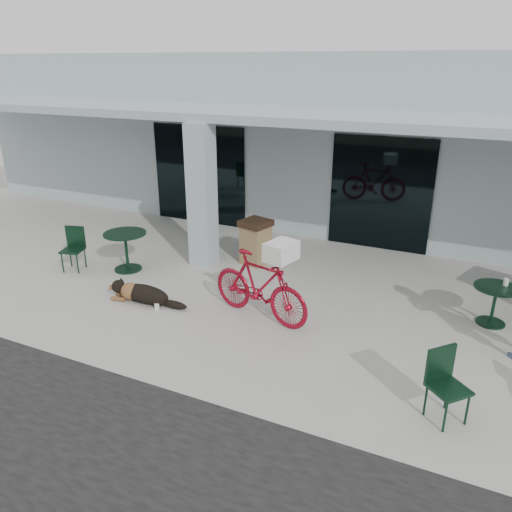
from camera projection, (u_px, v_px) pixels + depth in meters
The scene contains 16 objects.
ground at pixel (211, 321), 8.84m from camera, with size 80.00×80.00×0.00m, color #B5B2AA.
building at pixel (348, 133), 15.18m from camera, with size 22.00×7.00×4.50m, color #A0AFB5.
storefront_glass_left at pixel (199, 175), 13.81m from camera, with size 2.80×0.06×2.70m, color black.
storefront_glass_right at pixel (380, 194), 11.83m from camera, with size 2.40×0.06×2.70m, color black.
column at pixel (202, 196), 10.80m from camera, with size 0.50×0.50×3.12m, color #A0AFB5.
overhang at pixel (290, 115), 10.70m from camera, with size 22.00×2.80×0.18m, color #A0AFB5.
bicycle at pixel (260, 286), 8.73m from camera, with size 0.57×2.03×1.22m, color maroon.
laundry_basket at pixel (281, 251), 8.19m from camera, with size 0.53×0.40×0.32m, color white.
dog at pixel (145, 293), 9.43m from camera, with size 1.22×0.41×0.41m, color black, non-canonical shape.
cup_near_dog at pixel (157, 306), 9.23m from camera, with size 0.09×0.09×0.11m, color white.
cafe_table_near at pixel (126, 251), 10.85m from camera, with size 0.91×0.91×0.86m, color #11311E, non-canonical shape.
cafe_chair_near at pixel (72, 250), 10.82m from camera, with size 0.43×0.47×0.95m, color #11311E, non-canonical shape.
cafe_table_far at pixel (494, 305), 8.62m from camera, with size 0.75×0.75×0.70m, color #11311E, non-canonical shape.
cafe_chair_far_a at pixel (449, 388), 6.23m from camera, with size 0.44×0.48×0.97m, color #11311E, non-canonical shape.
cup_on_table at pixel (506, 282), 8.53m from camera, with size 0.09×0.09×0.12m, color white.
trash_receptacle at pixel (256, 242), 11.19m from camera, with size 0.60×0.60×1.02m, color olive, non-canonical shape.
Camera 1 is at (4.03, -6.74, 4.30)m, focal length 35.00 mm.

